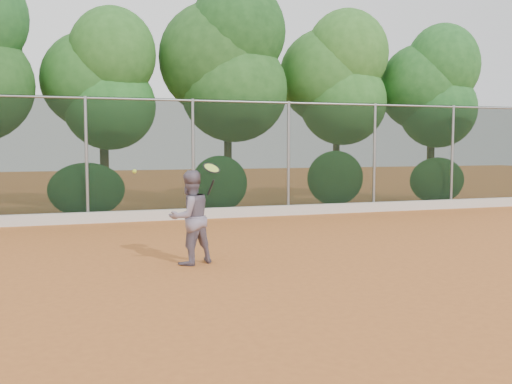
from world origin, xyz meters
name	(u,v)px	position (x,y,z in m)	size (l,w,h in m)	color
ground	(273,266)	(0.00, 0.00, 0.00)	(80.00, 80.00, 0.00)	#B8652B
concrete_curb	(195,214)	(0.00, 6.82, 0.15)	(24.00, 0.20, 0.30)	silver
tennis_player	(190,218)	(-1.38, 0.60, 0.85)	(0.83, 0.65, 1.71)	slate
chainlink_fence	(193,155)	(0.00, 7.00, 1.86)	(24.09, 0.09, 3.50)	black
foliage_backdrop	(163,75)	(-0.55, 8.98, 4.40)	(23.70, 3.63, 7.55)	#3F2518
tennis_racket	(211,170)	(-1.02, 0.44, 1.71)	(0.41, 0.38, 0.60)	black
tennis_ball_in_flight	(134,171)	(-2.36, 0.57, 1.71)	(0.07, 0.07, 0.07)	#B3D330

